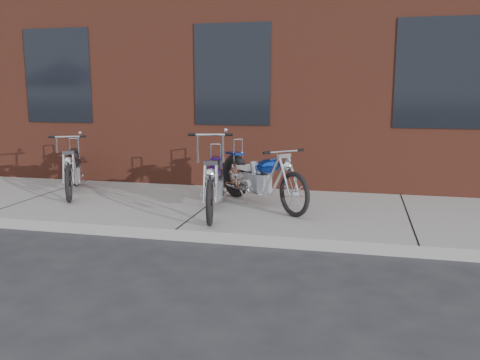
# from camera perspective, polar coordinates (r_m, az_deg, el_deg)

# --- Properties ---
(ground) EXTENTS (120.00, 120.00, 0.00)m
(ground) POSITION_cam_1_polar(r_m,az_deg,el_deg) (6.70, -7.21, -6.79)
(ground) COLOR #29292F
(ground) RESTS_ON ground
(sidewalk) EXTENTS (22.00, 3.00, 0.15)m
(sidewalk) POSITION_cam_1_polar(r_m,az_deg,el_deg) (8.05, -3.49, -3.28)
(sidewalk) COLOR #9C9792
(sidewalk) RESTS_ON ground
(building_brick) EXTENTS (22.00, 10.00, 8.00)m
(building_brick) POSITION_cam_1_polar(r_m,az_deg,el_deg) (14.32, 4.27, 18.38)
(building_brick) COLOR brown
(building_brick) RESTS_ON ground
(chopper_purple) EXTENTS (0.68, 2.13, 1.21)m
(chopper_purple) POSITION_cam_1_polar(r_m,az_deg,el_deg) (7.52, -2.98, -0.62)
(chopper_purple) COLOR black
(chopper_purple) RESTS_ON sidewalk
(chopper_blue) EXTENTS (1.70, 1.66, 0.99)m
(chopper_blue) POSITION_cam_1_polar(r_m,az_deg,el_deg) (7.89, 2.29, 0.04)
(chopper_blue) COLOR black
(chopper_blue) RESTS_ON sidewalk
(chopper_third) EXTENTS (1.02, 1.90, 1.05)m
(chopper_third) POSITION_cam_1_polar(r_m,az_deg,el_deg) (9.31, -18.27, 0.87)
(chopper_third) COLOR black
(chopper_third) RESTS_ON sidewalk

